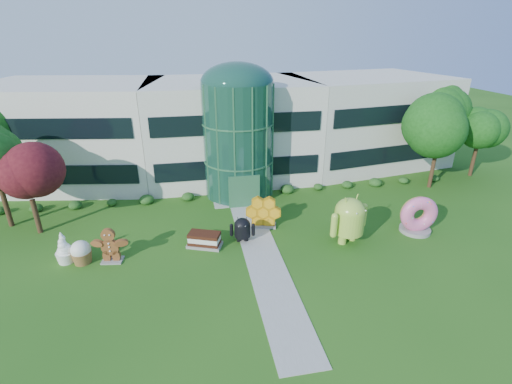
{
  "coord_description": "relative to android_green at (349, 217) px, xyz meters",
  "views": [
    {
      "loc": [
        -4.29,
        -18.95,
        13.66
      ],
      "look_at": [
        0.43,
        6.0,
        2.6
      ],
      "focal_mm": 26.0,
      "sensor_mm": 36.0,
      "label": 1
    }
  ],
  "objects": [
    {
      "name": "ground",
      "position": [
        -6.25,
        -2.11,
        -1.93
      ],
      "size": [
        140.0,
        140.0,
        0.0
      ],
      "primitive_type": "plane",
      "color": "#215114",
      "rests_on": "ground"
    },
    {
      "name": "building",
      "position": [
        -6.25,
        15.89,
        2.72
      ],
      "size": [
        46.0,
        15.0,
        9.3
      ],
      "primitive_type": null,
      "color": "beige",
      "rests_on": "ground"
    },
    {
      "name": "atrium",
      "position": [
        -6.25,
        9.89,
        2.97
      ],
      "size": [
        6.0,
        6.0,
        9.8
      ],
      "primitive_type": "cylinder",
      "color": "#194738",
      "rests_on": "ground"
    },
    {
      "name": "walkway",
      "position": [
        -6.25,
        -0.11,
        -1.91
      ],
      "size": [
        2.4,
        20.0,
        0.04
      ],
      "primitive_type": "cube",
      "color": "#9E9E93",
      "rests_on": "ground"
    },
    {
      "name": "tree_red",
      "position": [
        -21.75,
        5.39,
        1.07
      ],
      "size": [
        4.0,
        4.0,
        6.0
      ],
      "primitive_type": null,
      "color": "#3F0C14",
      "rests_on": "ground"
    },
    {
      "name": "trees_backdrop",
      "position": [
        -6.25,
        10.89,
        2.27
      ],
      "size": [
        52.0,
        8.0,
        8.4
      ],
      "primitive_type": null,
      "color": "#144912",
      "rests_on": "ground"
    },
    {
      "name": "android_green",
      "position": [
        0.0,
        0.0,
        0.0
      ],
      "size": [
        4.0,
        3.37,
        3.85
      ],
      "primitive_type": null,
      "rotation": [
        0.0,
        0.0,
        0.38
      ],
      "color": "#9FC940",
      "rests_on": "ground"
    },
    {
      "name": "android_black",
      "position": [
        -7.26,
        1.39,
        -0.88
      ],
      "size": [
        2.01,
        1.51,
        2.09
      ],
      "primitive_type": null,
      "rotation": [
        0.0,
        0.0,
        -0.16
      ],
      "color": "black",
      "rests_on": "ground"
    },
    {
      "name": "donut",
      "position": [
        5.53,
        0.39,
        -0.49
      ],
      "size": [
        2.9,
        1.63,
        2.88
      ],
      "primitive_type": null,
      "rotation": [
        0.0,
        0.0,
        -0.11
      ],
      "color": "#E356A1",
      "rests_on": "ground"
    },
    {
      "name": "gingerbread",
      "position": [
        -15.9,
        0.5,
        -0.73
      ],
      "size": [
        2.72,
        1.38,
        2.4
      ],
      "primitive_type": null,
      "rotation": [
        0.0,
        0.0,
        -0.15
      ],
      "color": "brown",
      "rests_on": "ground"
    },
    {
      "name": "ice_cream_sandwich",
      "position": [
        -9.93,
        1.19,
        -1.41
      ],
      "size": [
        2.59,
        1.92,
        1.04
      ],
      "primitive_type": null,
      "rotation": [
        0.0,
        0.0,
        -0.37
      ],
      "color": "black",
      "rests_on": "ground"
    },
    {
      "name": "honeycomb",
      "position": [
        -5.37,
        3.23,
        -0.82
      ],
      "size": [
        2.97,
        1.67,
        2.21
      ],
      "primitive_type": null,
      "rotation": [
        0.0,
        0.0,
        -0.25
      ],
      "color": "#EDA517",
      "rests_on": "ground"
    },
    {
      "name": "froyo",
      "position": [
        -18.78,
        0.98,
        -0.85
      ],
      "size": [
        1.28,
        1.28,
        2.15
      ],
      "primitive_type": null,
      "rotation": [
        0.0,
        0.0,
        0.02
      ],
      "color": "white",
      "rests_on": "ground"
    },
    {
      "name": "cupcake",
      "position": [
        -17.72,
        0.66,
        -1.14
      ],
      "size": [
        1.44,
        1.44,
        1.57
      ],
      "primitive_type": null,
      "rotation": [
        0.0,
        0.0,
        0.11
      ],
      "color": "white",
      "rests_on": "ground"
    }
  ]
}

